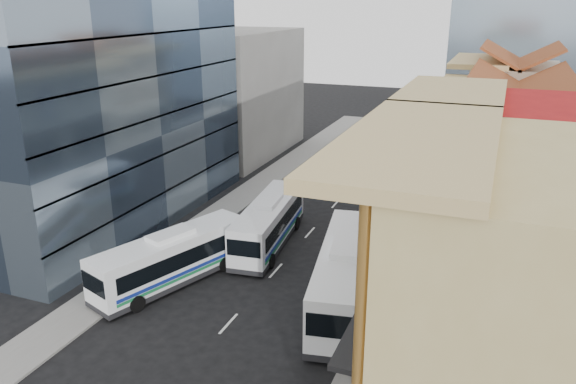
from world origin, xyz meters
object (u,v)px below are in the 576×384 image
at_px(office_tower, 86,32).
at_px(bus_left_far, 269,222).
at_px(shophouse_tan, 504,301).
at_px(bus_right, 345,274).
at_px(bus_left_near, 172,257).

relative_size(office_tower, bus_left_far, 2.67).
height_order(shophouse_tan, bus_left_far, shophouse_tan).
distance_m(shophouse_tan, bus_right, 11.96).
relative_size(shophouse_tan, bus_right, 1.11).
relative_size(bus_left_near, bus_right, 0.88).
distance_m(bus_left_near, bus_left_far, 8.42).
bearing_deg(bus_left_far, bus_left_near, -119.92).
distance_m(bus_left_far, bus_right, 9.95).
xyz_separation_m(bus_left_far, bus_right, (7.62, -6.40, 0.23)).
bearing_deg(bus_right, bus_left_far, 130.10).
height_order(shophouse_tan, bus_left_near, shophouse_tan).
height_order(office_tower, bus_left_near, office_tower).
bearing_deg(bus_left_near, shophouse_tan, 2.49).
relative_size(shophouse_tan, office_tower, 0.47).
bearing_deg(bus_left_near, bus_left_far, 86.19).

